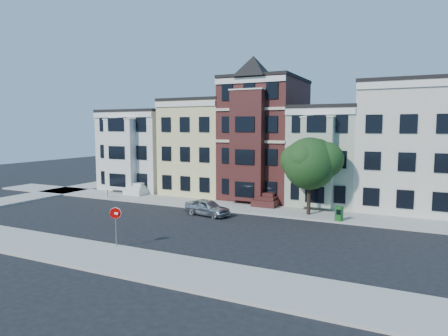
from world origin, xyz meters
The scene contains 13 objects.
ground centered at (0.00, 0.00, 0.00)m, with size 120.00×120.00×0.00m, color black.
far_sidewalk centered at (0.00, 8.00, 0.07)m, with size 60.00×4.00×0.15m, color #9E9B93.
near_sidewalk centered at (0.00, -8.00, 0.07)m, with size 60.00×4.00×0.15m, color #9E9B93.
house_white centered at (-15.00, 14.50, 4.50)m, with size 8.00×9.00×9.00m, color silver.
house_yellow centered at (-7.00, 14.50, 5.00)m, with size 7.00×9.00×10.00m, color beige.
house_brown centered at (0.00, 14.50, 6.00)m, with size 7.00×9.00×12.00m, color #3E1816.
house_green centered at (6.50, 14.50, 4.50)m, with size 6.00×9.00×9.00m, color #A0AF96.
house_cream centered at (13.50, 14.50, 5.50)m, with size 8.00×9.00×11.00m, color beige.
street_tree centered at (6.34, 7.58, 4.08)m, with size 6.76×6.76×7.86m, color #244D1C, non-canonical shape.
parked_car centered at (-1.30, 4.13, 0.69)m, with size 1.63×4.05×1.38m, color #A1A4AA.
newspaper_box centered at (9.03, 6.30, 0.71)m, with size 0.51×0.45×1.13m, color #1B6320.
fire_hydrant centered at (-14.09, 6.30, 0.50)m, with size 0.25×0.25×0.70m, color beige.
stop_sign centered at (-1.92, -6.30, 1.50)m, with size 0.74×0.10×2.71m, color #A40301, non-canonical shape.
Camera 1 is at (14.24, -24.62, 7.32)m, focal length 32.00 mm.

